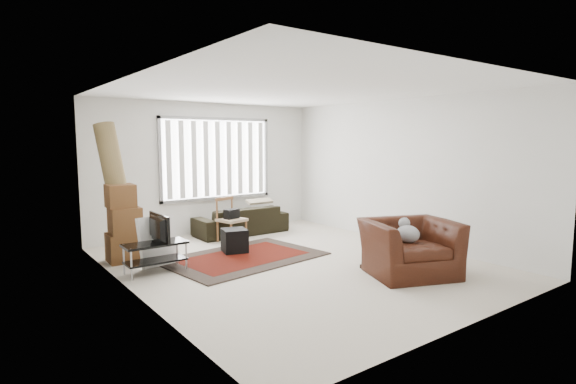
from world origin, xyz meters
The scene contains 11 objects.
room centered at (0.03, 0.51, 1.76)m, with size 6.00×6.02×2.71m.
persian_rug centered at (-0.49, 0.75, 0.01)m, with size 2.70×1.98×0.02m.
tv_stand centered at (-1.95, 0.81, 0.33)m, with size 0.90×0.41×0.45m.
tv centered at (-1.95, 0.81, 0.66)m, with size 0.73×0.09×0.42m, color black.
subwoofer centered at (-0.44, 1.13, 0.22)m, with size 0.40×0.40×0.40m, color black.
moving_boxes centered at (-2.13, 1.72, 0.58)m, with size 0.53×0.49×1.24m.
white_flatpack centered at (-1.78, 1.17, 0.39)m, with size 0.61×0.09×0.78m, color silver.
rolled_rug centered at (-2.15, 1.91, 1.12)m, with size 0.33×0.33×2.22m, color brown.
sofa centered at (0.47, 2.45, 0.37)m, with size 1.93×0.84×0.74m, color black.
side_chair centered at (-0.05, 1.94, 0.47)m, with size 0.54×0.54×0.85m.
armchair centered at (0.97, -1.46, 0.46)m, with size 1.53×1.44×0.91m.
Camera 1 is at (-4.21, -5.51, 1.94)m, focal length 28.00 mm.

